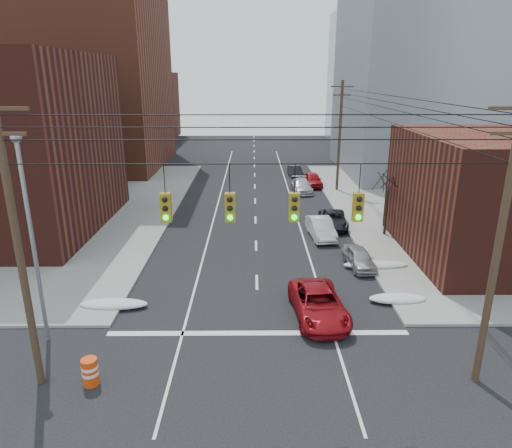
{
  "coord_description": "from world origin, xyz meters",
  "views": [
    {
      "loc": [
        -0.22,
        -12.07,
        11.4
      ],
      "look_at": [
        -0.03,
        13.7,
        3.0
      ],
      "focal_mm": 32.0,
      "sensor_mm": 36.0,
      "label": 1
    }
  ],
  "objects_px": {
    "red_pickup": "(319,304)",
    "lot_car_d": "(44,199)",
    "parked_car_d": "(302,186)",
    "parked_car_b": "(321,228)",
    "parked_car_c": "(333,219)",
    "parked_car_f": "(295,171)",
    "parked_car_a": "(359,258)",
    "lot_car_b": "(80,202)",
    "parked_car_e": "(313,180)",
    "lot_car_a": "(51,217)",
    "construction_barrel": "(90,371)"
  },
  "relations": [
    {
      "from": "parked_car_d",
      "to": "lot_car_a",
      "type": "bearing_deg",
      "value": -153.63
    },
    {
      "from": "parked_car_b",
      "to": "lot_car_b",
      "type": "xyz_separation_m",
      "value": [
        -20.21,
        6.85,
        0.14
      ]
    },
    {
      "from": "lot_car_a",
      "to": "construction_barrel",
      "type": "height_order",
      "value": "lot_car_a"
    },
    {
      "from": "parked_car_a",
      "to": "parked_car_d",
      "type": "relative_size",
      "value": 0.79
    },
    {
      "from": "parked_car_d",
      "to": "construction_barrel",
      "type": "distance_m",
      "value": 32.64
    },
    {
      "from": "parked_car_b",
      "to": "parked_car_f",
      "type": "distance_m",
      "value": 21.4
    },
    {
      "from": "parked_car_f",
      "to": "lot_car_a",
      "type": "relative_size",
      "value": 0.82
    },
    {
      "from": "parked_car_c",
      "to": "parked_car_f",
      "type": "distance_m",
      "value": 19.07
    },
    {
      "from": "parked_car_d",
      "to": "lot_car_d",
      "type": "distance_m",
      "value": 24.57
    },
    {
      "from": "red_pickup",
      "to": "parked_car_c",
      "type": "xyz_separation_m",
      "value": [
        3.1,
        14.09,
        -0.09
      ]
    },
    {
      "from": "parked_car_b",
      "to": "lot_car_d",
      "type": "distance_m",
      "value": 25.39
    },
    {
      "from": "red_pickup",
      "to": "parked_car_e",
      "type": "relative_size",
      "value": 1.22
    },
    {
      "from": "lot_car_a",
      "to": "lot_car_d",
      "type": "distance_m",
      "value": 6.76
    },
    {
      "from": "parked_car_c",
      "to": "lot_car_d",
      "type": "bearing_deg",
      "value": 170.94
    },
    {
      "from": "construction_barrel",
      "to": "parked_car_a",
      "type": "bearing_deg",
      "value": 41.18
    },
    {
      "from": "red_pickup",
      "to": "parked_car_d",
      "type": "relative_size",
      "value": 1.14
    },
    {
      "from": "parked_car_b",
      "to": "lot_car_a",
      "type": "height_order",
      "value": "lot_car_a"
    },
    {
      "from": "parked_car_e",
      "to": "lot_car_d",
      "type": "xyz_separation_m",
      "value": [
        -25.43,
        -8.04,
        0.06
      ]
    },
    {
      "from": "lot_car_d",
      "to": "parked_car_f",
      "type": "bearing_deg",
      "value": -66.54
    },
    {
      "from": "parked_car_e",
      "to": "lot_car_b",
      "type": "height_order",
      "value": "lot_car_b"
    },
    {
      "from": "parked_car_b",
      "to": "parked_car_d",
      "type": "bearing_deg",
      "value": 85.13
    },
    {
      "from": "parked_car_a",
      "to": "parked_car_c",
      "type": "height_order",
      "value": "parked_car_c"
    },
    {
      "from": "parked_car_f",
      "to": "parked_car_b",
      "type": "bearing_deg",
      "value": -96.08
    },
    {
      "from": "parked_car_a",
      "to": "parked_car_b",
      "type": "bearing_deg",
      "value": 100.86
    },
    {
      "from": "parked_car_e",
      "to": "lot_car_d",
      "type": "distance_m",
      "value": 26.67
    },
    {
      "from": "parked_car_f",
      "to": "lot_car_b",
      "type": "height_order",
      "value": "lot_car_b"
    },
    {
      "from": "parked_car_a",
      "to": "parked_car_e",
      "type": "bearing_deg",
      "value": 85.11
    },
    {
      "from": "lot_car_d",
      "to": "parked_car_b",
      "type": "bearing_deg",
      "value": -114.33
    },
    {
      "from": "parked_car_a",
      "to": "lot_car_b",
      "type": "height_order",
      "value": "lot_car_b"
    },
    {
      "from": "parked_car_d",
      "to": "parked_car_e",
      "type": "relative_size",
      "value": 1.07
    },
    {
      "from": "parked_car_b",
      "to": "parked_car_c",
      "type": "relative_size",
      "value": 0.97
    },
    {
      "from": "parked_car_b",
      "to": "lot_car_d",
      "type": "height_order",
      "value": "parked_car_b"
    },
    {
      "from": "parked_car_e",
      "to": "lot_car_d",
      "type": "bearing_deg",
      "value": -165.87
    },
    {
      "from": "red_pickup",
      "to": "lot_car_d",
      "type": "bearing_deg",
      "value": 133.08
    },
    {
      "from": "parked_car_f",
      "to": "parked_car_d",
      "type": "bearing_deg",
      "value": -96.08
    },
    {
      "from": "parked_car_f",
      "to": "lot_car_a",
      "type": "distance_m",
      "value": 28.17
    },
    {
      "from": "parked_car_d",
      "to": "parked_car_f",
      "type": "height_order",
      "value": "parked_car_d"
    },
    {
      "from": "parked_car_c",
      "to": "parked_car_e",
      "type": "height_order",
      "value": "parked_car_e"
    },
    {
      "from": "lot_car_a",
      "to": "lot_car_d",
      "type": "relative_size",
      "value": 1.24
    },
    {
      "from": "parked_car_b",
      "to": "parked_car_c",
      "type": "bearing_deg",
      "value": 56.35
    },
    {
      "from": "parked_car_d",
      "to": "parked_car_e",
      "type": "bearing_deg",
      "value": 58.62
    },
    {
      "from": "parked_car_b",
      "to": "construction_barrel",
      "type": "bearing_deg",
      "value": -128.75
    },
    {
      "from": "red_pickup",
      "to": "parked_car_d",
      "type": "xyz_separation_m",
      "value": [
        1.79,
        25.5,
        -0.06
      ]
    },
    {
      "from": "parked_car_d",
      "to": "lot_car_a",
      "type": "distance_m",
      "value": 23.71
    },
    {
      "from": "parked_car_c",
      "to": "lot_car_b",
      "type": "height_order",
      "value": "lot_car_b"
    },
    {
      "from": "red_pickup",
      "to": "lot_car_d",
      "type": "height_order",
      "value": "red_pickup"
    },
    {
      "from": "parked_car_b",
      "to": "parked_car_d",
      "type": "xyz_separation_m",
      "value": [
        0.0,
        13.79,
        -0.06
      ]
    },
    {
      "from": "parked_car_e",
      "to": "parked_car_f",
      "type": "distance_m",
      "value": 5.19
    },
    {
      "from": "lot_car_a",
      "to": "lot_car_b",
      "type": "distance_m",
      "value": 4.48
    },
    {
      "from": "lot_car_b",
      "to": "parked_car_d",
      "type": "bearing_deg",
      "value": -64.1
    }
  ]
}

